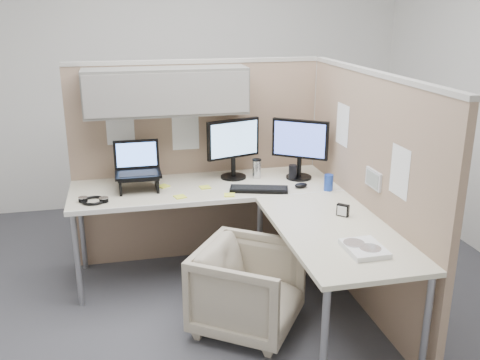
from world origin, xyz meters
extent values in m
plane|color=#3D3C42|center=(0.00, 0.00, 0.00)|extent=(4.50, 4.50, 0.00)
cube|color=#9F8068|center=(-0.10, 0.90, 0.80)|extent=(2.00, 0.05, 1.60)
cube|color=#A8A399|center=(-0.10, 0.90, 1.61)|extent=(2.00, 0.06, 0.03)
cube|color=slate|center=(-0.35, 0.75, 1.42)|extent=(1.20, 0.34, 0.34)
cube|color=gray|center=(-0.35, 0.57, 1.42)|extent=(1.18, 0.01, 0.30)
plane|color=white|center=(-0.70, 0.87, 1.15)|extent=(0.26, 0.00, 0.26)
plane|color=white|center=(-0.20, 0.87, 1.08)|extent=(0.26, 0.00, 0.26)
cube|color=#9F8068|center=(0.90, -0.10, 0.80)|extent=(0.05, 2.00, 1.60)
cube|color=#A8A399|center=(0.90, -0.10, 1.61)|extent=(0.06, 2.00, 0.03)
cube|color=#A8A399|center=(0.90, 0.90, 0.80)|extent=(0.06, 0.06, 1.60)
cube|color=silver|center=(0.87, -0.25, 0.96)|extent=(0.02, 0.20, 0.12)
cube|color=gray|center=(0.86, -0.25, 0.96)|extent=(0.00, 0.16, 0.09)
plane|color=white|center=(0.87, 0.30, 1.20)|extent=(0.00, 0.26, 0.26)
plane|color=white|center=(0.87, -0.55, 1.10)|extent=(0.00, 0.26, 0.26)
cube|color=beige|center=(-0.10, 0.54, 0.71)|extent=(2.00, 0.68, 0.03)
cube|color=beige|center=(0.54, -0.45, 0.71)|extent=(0.68, 1.30, 0.03)
cube|color=white|center=(-0.10, 0.20, 0.71)|extent=(2.00, 0.02, 0.03)
cylinder|color=gray|center=(-1.05, 0.25, 0.35)|extent=(0.04, 0.04, 0.70)
cylinder|color=gray|center=(-1.05, 0.83, 0.35)|extent=(0.04, 0.04, 0.70)
cylinder|color=gray|center=(0.25, -1.05, 0.35)|extent=(0.04, 0.04, 0.70)
cylinder|color=gray|center=(0.83, -1.05, 0.35)|extent=(0.04, 0.04, 0.70)
cylinder|color=gray|center=(0.25, 0.25, 0.35)|extent=(0.04, 0.04, 0.70)
imported|color=#B6AE91|center=(0.03, -0.28, 0.32)|extent=(0.82, 0.83, 0.63)
cylinder|color=black|center=(0.14, 0.67, 0.74)|extent=(0.20, 0.20, 0.02)
cylinder|color=black|center=(0.14, 0.67, 0.82)|extent=(0.04, 0.04, 0.15)
cube|color=black|center=(0.14, 0.67, 1.05)|extent=(0.43, 0.17, 0.30)
cube|color=#92C7FD|center=(0.15, 0.66, 1.05)|extent=(0.38, 0.12, 0.26)
cylinder|color=black|center=(0.64, 0.55, 0.74)|extent=(0.20, 0.20, 0.02)
cylinder|color=black|center=(0.64, 0.55, 0.82)|extent=(0.04, 0.04, 0.15)
cube|color=black|center=(0.64, 0.55, 1.05)|extent=(0.38, 0.28, 0.30)
cube|color=#556FE6|center=(0.63, 0.54, 1.05)|extent=(0.33, 0.23, 0.26)
cube|color=black|center=(-0.60, 0.53, 0.84)|extent=(0.29, 0.23, 0.01)
cube|color=black|center=(-0.73, 0.53, 0.79)|extent=(0.02, 0.21, 0.12)
cube|color=black|center=(-0.46, 0.53, 0.79)|extent=(0.02, 0.21, 0.12)
cube|color=black|center=(-0.60, 0.53, 0.86)|extent=(0.33, 0.23, 0.02)
cube|color=black|center=(-0.60, 0.67, 0.97)|extent=(0.33, 0.06, 0.21)
cube|color=#598CF2|center=(-0.60, 0.66, 0.97)|extent=(0.29, 0.04, 0.17)
cube|color=black|center=(0.26, 0.33, 0.74)|extent=(0.45, 0.26, 0.02)
ellipsoid|color=black|center=(0.58, 0.33, 0.75)|extent=(0.11, 0.08, 0.04)
cylinder|color=silver|center=(0.32, 0.63, 0.80)|extent=(0.07, 0.07, 0.14)
cylinder|color=black|center=(0.32, 0.63, 0.88)|extent=(0.07, 0.07, 0.01)
cylinder|color=#1E3FA5|center=(0.76, 0.23, 0.79)|extent=(0.07, 0.07, 0.12)
cylinder|color=black|center=(0.58, 0.52, 0.79)|extent=(0.07, 0.07, 0.12)
cube|color=#EBF540|center=(-0.32, 0.32, 0.73)|extent=(0.09, 0.09, 0.01)
cube|color=#EBF540|center=(-0.11, 0.48, 0.73)|extent=(0.09, 0.09, 0.01)
cube|color=#EBF540|center=(0.03, 0.28, 0.73)|extent=(0.09, 0.09, 0.01)
cube|color=#EBF540|center=(-0.41, 0.58, 0.73)|extent=(0.11, 0.11, 0.01)
torus|color=black|center=(-0.91, 0.35, 0.74)|extent=(0.20, 0.20, 0.02)
cylinder|color=black|center=(-0.98, 0.37, 0.75)|extent=(0.06, 0.06, 0.03)
cylinder|color=black|center=(-0.84, 0.33, 0.75)|extent=(0.06, 0.06, 0.03)
cube|color=white|center=(0.57, -0.78, 0.74)|extent=(0.21, 0.26, 0.03)
cylinder|color=silver|center=(0.59, -0.81, 0.76)|extent=(0.12, 0.12, 0.00)
cylinder|color=silver|center=(0.53, -0.73, 0.76)|extent=(0.12, 0.12, 0.00)
cube|color=black|center=(0.66, -0.26, 0.77)|extent=(0.08, 0.08, 0.08)
cube|color=white|center=(0.65, -0.28, 0.77)|extent=(0.05, 0.05, 0.06)
camera|label=1|loc=(-0.69, -3.24, 2.02)|focal=40.00mm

